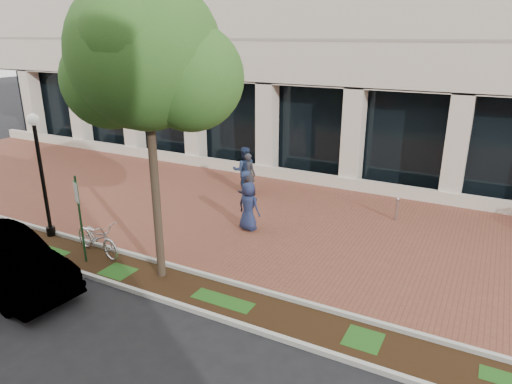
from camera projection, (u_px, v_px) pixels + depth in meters
The scene contains 14 objects.
ground at pixel (255, 216), 16.47m from camera, with size 120.00×120.00×0.00m, color black.
brick_plaza at pixel (255, 216), 16.47m from camera, with size 40.00×9.00×0.01m, color brown.
planting_strip at pixel (163, 282), 12.09m from camera, with size 40.00×1.50×0.01m, color black.
curb_plaza_side at pixel (180, 268), 12.70m from camera, with size 40.00×0.12×0.12m, color #AFAFA5.
curb_street_side at pixel (144, 293), 11.45m from camera, with size 40.00×0.12×0.12m, color #AFAFA5.
parking_sign at pixel (79, 209), 12.62m from camera, with size 0.34×0.07×2.60m.
lamppost at pixel (41, 169), 14.15m from camera, with size 0.36×0.36×3.98m.
street_tree at pixel (149, 64), 10.61m from camera, with size 4.31×3.59×7.60m.
locked_bicycle at pixel (97, 237), 13.49m from camera, with size 0.70×2.01×1.06m, color silver.
pedestrian_left at pixel (248, 174), 18.53m from camera, with size 0.63×0.41×1.71m, color #26262B.
pedestrian_mid at pixel (244, 170), 18.64m from camera, with size 0.94×0.73×1.93m, color #1E2C4D.
pedestrian_right at pixel (249, 206), 15.07m from camera, with size 0.81×0.53×1.67m, color #1B2345.
bollard at pixel (397, 209), 15.96m from camera, with size 0.12×0.12×0.85m.
sedan_near_curb at pixel (3, 262), 11.61m from camera, with size 1.58×4.52×1.49m, color #A7A7AB.
Camera 1 is at (7.17, -13.49, 6.23)m, focal length 32.00 mm.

